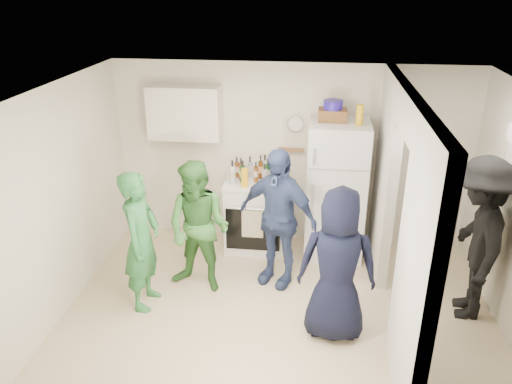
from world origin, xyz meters
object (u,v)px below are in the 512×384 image
(stove, at_px, (256,214))
(fridge, at_px, (336,190))
(person_navy, at_px, (337,265))
(person_nook, at_px, (476,240))
(person_green_center, at_px, (199,228))
(wicker_basket, at_px, (332,115))
(person_denim, at_px, (277,218))
(person_green_left, at_px, (141,241))
(blue_bowl, at_px, (333,105))
(yellow_cup_stack_top, at_px, (360,115))

(stove, bearing_deg, fridge, -1.63)
(person_navy, bearing_deg, person_nook, -158.13)
(stove, xyz_separation_m, person_navy, (1.04, -1.75, 0.34))
(person_navy, bearing_deg, person_green_center, -21.53)
(stove, distance_m, fridge, 1.14)
(stove, xyz_separation_m, wicker_basket, (0.96, 0.02, 1.42))
(fridge, distance_m, person_denim, 1.06)
(person_green_left, relative_size, person_denim, 0.94)
(wicker_basket, relative_size, person_navy, 0.21)
(blue_bowl, height_order, person_denim, blue_bowl)
(stove, bearing_deg, person_green_left, -126.50)
(person_denim, height_order, person_navy, person_denim)
(yellow_cup_stack_top, bearing_deg, person_nook, -40.77)
(blue_bowl, distance_m, person_green_left, 2.82)
(fridge, xyz_separation_m, person_green_center, (-1.60, -1.05, -0.11))
(wicker_basket, bearing_deg, person_denim, -125.37)
(person_denim, relative_size, person_navy, 1.04)
(person_green_center, xyz_separation_m, person_nook, (3.05, -0.11, 0.12))
(fridge, xyz_separation_m, person_green_left, (-2.15, -1.45, -0.10))
(wicker_basket, height_order, yellow_cup_stack_top, yellow_cup_stack_top)
(person_green_center, height_order, person_denim, person_denim)
(wicker_basket, bearing_deg, person_navy, -87.29)
(stove, distance_m, person_green_center, 1.25)
(stove, relative_size, person_denim, 0.57)
(person_green_left, xyz_separation_m, person_green_center, (0.55, 0.40, -0.01))
(stove, distance_m, yellow_cup_stack_top, 1.95)
(person_navy, height_order, person_nook, person_nook)
(fridge, relative_size, person_nook, 0.99)
(wicker_basket, height_order, person_green_left, wicker_basket)
(person_green_left, bearing_deg, yellow_cup_stack_top, -57.71)
(blue_bowl, xyz_separation_m, person_green_center, (-1.50, -1.10, -1.24))
(person_green_left, bearing_deg, person_green_center, -51.84)
(wicker_basket, distance_m, person_navy, 2.07)
(stove, distance_m, person_denim, 0.97)
(fridge, bearing_deg, person_green_center, -146.59)
(yellow_cup_stack_top, xyz_separation_m, person_navy, (-0.24, -1.62, -1.13))
(person_denim, relative_size, person_nook, 0.94)
(blue_bowl, bearing_deg, yellow_cup_stack_top, -25.11)
(person_green_center, height_order, person_nook, person_nook)
(fridge, bearing_deg, person_green_left, -146.04)
(blue_bowl, relative_size, yellow_cup_stack_top, 0.96)
(fridge, bearing_deg, person_nook, -38.69)
(blue_bowl, relative_size, person_nook, 0.13)
(blue_bowl, height_order, person_green_center, blue_bowl)
(yellow_cup_stack_top, height_order, person_navy, yellow_cup_stack_top)
(person_denim, bearing_deg, yellow_cup_stack_top, 61.08)
(blue_bowl, bearing_deg, person_navy, -87.29)
(person_green_center, bearing_deg, person_nook, 12.70)
(yellow_cup_stack_top, distance_m, person_denim, 1.59)
(yellow_cup_stack_top, bearing_deg, person_green_left, -150.37)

